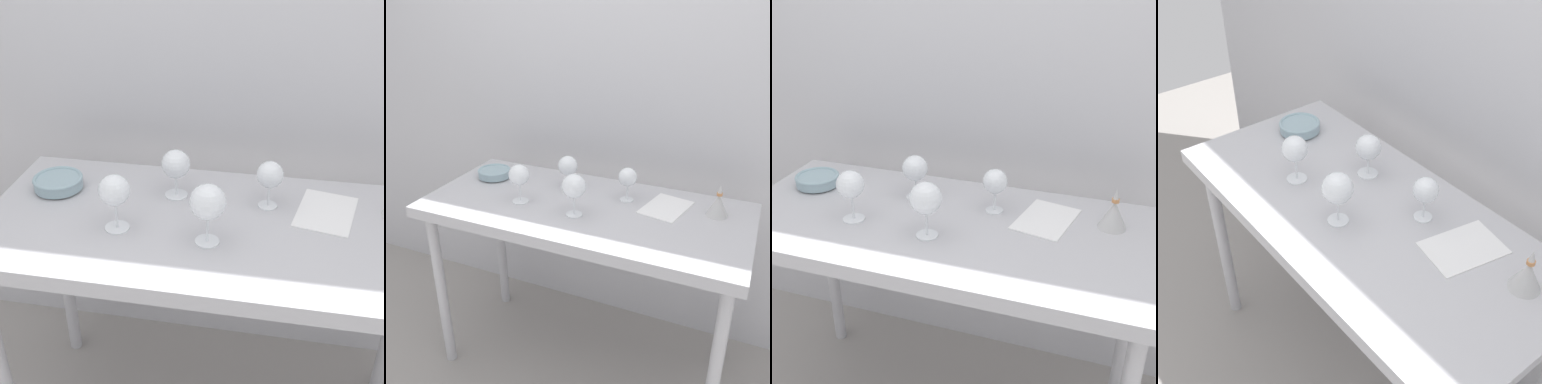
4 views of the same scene
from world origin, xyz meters
The scene contains 10 objects.
ground_plane centered at (0.00, 0.00, 0.00)m, with size 6.00×6.00×0.00m, color gray.
back_wall centered at (0.00, 0.49, 1.30)m, with size 3.80×0.04×2.60m, color #BBBBC1.
steel_counter centered at (0.00, -0.01, 0.79)m, with size 1.40×0.65×0.90m.
wine_glass_near_left centered at (-0.27, -0.08, 1.02)m, with size 0.09×0.09×0.17m.
wine_glass_far_right centered at (0.15, 0.12, 1.01)m, with size 0.08×0.08×0.15m.
wine_glass_near_center centered at (-0.01, -0.11, 1.03)m, with size 0.10×0.10×0.18m.
wine_glass_far_left centered at (-0.14, 0.13, 1.01)m, with size 0.09×0.09×0.16m.
tasting_sheet_upper centered at (0.33, 0.11, 0.90)m, with size 0.16×0.24×0.00m, color white.
tasting_bowl centered at (-0.53, 0.10, 0.92)m, with size 0.16×0.16×0.05m.
decanter_funnel centered at (0.54, 0.13, 0.95)m, with size 0.09×0.09×0.14m.
Camera 4 is at (1.02, -0.86, 2.01)m, focal length 49.49 mm.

